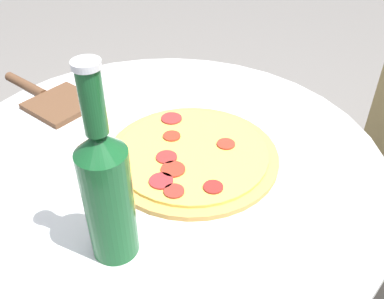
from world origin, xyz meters
The scene contains 4 objects.
table centered at (0.00, 0.00, 0.55)m, with size 0.83×0.83×0.75m.
pizza centered at (0.01, 0.06, 0.75)m, with size 0.32×0.32×0.02m.
beer_bottle centered at (0.20, -0.08, 0.86)m, with size 0.07×0.07×0.30m.
pizza_paddle centered at (-0.24, -0.22, 0.75)m, with size 0.25×0.23×0.02m.
Camera 1 is at (0.62, -0.04, 1.24)m, focal length 40.00 mm.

